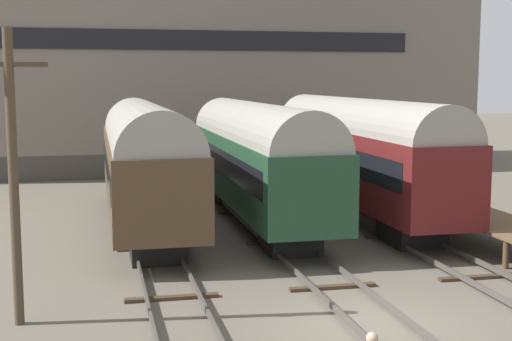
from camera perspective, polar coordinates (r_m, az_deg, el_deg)
name	(u,v)px	position (r m, az deg, el deg)	size (l,w,h in m)	color
ground_plane	(372,323)	(18.42, 9.25, -11.94)	(200.00, 200.00, 0.00)	#60594C
track_left	(185,332)	(17.25, -5.68, -12.72)	(2.60, 60.00, 0.26)	#4C4742
track_middle	(372,317)	(18.37, 9.26, -11.52)	(2.60, 60.00, 0.26)	#4C4742
train_car_brown	(145,158)	(29.24, -8.87, 1.03)	(3.09, 16.00, 5.13)	black
train_car_green	(256,155)	(30.17, 0.00, 1.28)	(3.02, 16.55, 5.08)	black
train_car_maroon	(358,149)	(31.72, 8.17, 1.71)	(2.89, 17.09, 5.23)	black
utility_pole	(13,173)	(18.19, -18.85, -0.18)	(1.80, 0.24, 7.27)	#473828
warehouse_building	(200,56)	(50.25, -4.51, 9.11)	(36.02, 11.92, 15.31)	#46403A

